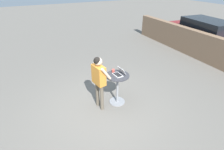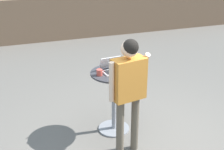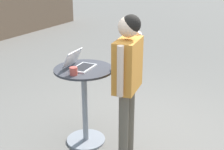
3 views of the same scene
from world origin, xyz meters
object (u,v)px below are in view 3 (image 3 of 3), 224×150
Objects in this scene: cafe_table at (85,96)px; coffee_mug at (74,71)px; laptop at (79,64)px; standing_person at (128,70)px.

coffee_mug is (-0.24, -0.03, 0.41)m from cafe_table.
coffee_mug is at bearing -158.83° from laptop.
cafe_table is at bearing 7.57° from coffee_mug.
standing_person is (-0.01, -0.60, 0.45)m from cafe_table.
coffee_mug is at bearing -172.43° from cafe_table.
standing_person is at bearing -68.05° from coffee_mug.
standing_person is (0.23, -0.57, 0.04)m from coffee_mug.
standing_person reaches higher than coffee_mug.
laptop is 0.21× the size of standing_person.
standing_person is at bearing -90.83° from cafe_table.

